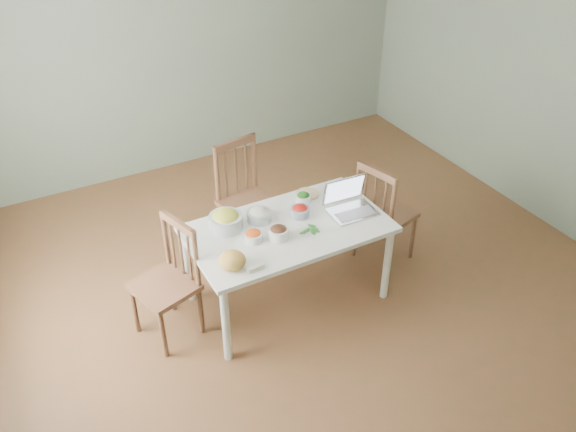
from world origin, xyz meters
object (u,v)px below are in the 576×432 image
bread_boule (232,260)px  laptop (354,200)px  chair_far (250,201)px  chair_right (386,211)px  chair_left (164,284)px  dining_table (288,263)px  bowl_squash (226,220)px

bread_boule → laptop: laptop is taller
chair_far → laptop: size_ratio=2.84×
chair_right → chair_far: bearing=41.0°
chair_far → chair_right: (0.97, -0.65, -0.03)m
chair_left → chair_right: size_ratio=0.98×
chair_far → bread_boule: size_ratio=5.45×
dining_table → chair_far: 0.75m
chair_far → bread_boule: bearing=-131.3°
chair_far → chair_right: size_ratio=1.06×
chair_right → bread_boule: chair_right is taller
chair_far → chair_left: (-1.00, -0.64, -0.04)m
bowl_squash → laptop: size_ratio=0.70×
laptop → bowl_squash: bearing=165.9°
dining_table → chair_right: 1.01m
bowl_squash → chair_right: bearing=-5.5°
chair_right → laptop: 0.60m
bowl_squash → dining_table: bearing=-27.5°
chair_left → bowl_squash: 0.65m
chair_left → bowl_squash: (0.56, 0.13, 0.31)m
chair_left → bread_boule: chair_left is taller
chair_left → bread_boule: 0.60m
chair_left → laptop: laptop is taller
dining_table → chair_right: size_ratio=1.56×
dining_table → laptop: bearing=-8.4°
chair_far → bowl_squash: 0.73m
chair_right → bread_boule: bearing=86.4°
chair_left → laptop: (1.51, -0.17, 0.36)m
chair_far → chair_right: chair_far is taller
dining_table → chair_far: (0.03, 0.73, 0.16)m
laptop → chair_right: bearing=21.8°
chair_left → bread_boule: (0.41, -0.33, 0.29)m
laptop → chair_far: bearing=125.1°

